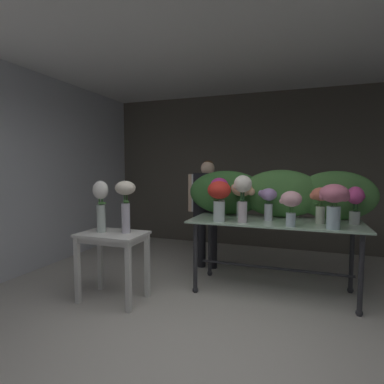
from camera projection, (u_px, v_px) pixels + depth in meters
ground_plane at (241, 281)px, 4.00m from camera, size 8.44×8.44×0.00m
wall_back at (262, 171)px, 5.69m from camera, size 5.88×0.12×2.83m
wall_left at (58, 171)px, 4.88m from camera, size 0.12×3.96×2.83m
ceiling_slab at (244, 52)px, 3.77m from camera, size 6.00×3.96×0.12m
display_table_glass at (274, 233)px, 3.59m from camera, size 1.93×0.81×0.86m
side_table_white at (113, 243)px, 3.39m from camera, size 0.71×0.48×0.76m
florist at (207, 202)px, 4.48m from camera, size 0.60×0.24×1.58m
foliage_backdrop at (275, 194)px, 3.82m from camera, size 2.26×0.30×0.59m
vase_blush_snapdragons at (291, 203)px, 3.21m from camera, size 0.23×0.22×0.37m
vase_lilac_lilies at (268, 200)px, 3.58m from camera, size 0.22×0.19×0.38m
vase_fuchsia_anemones at (355, 202)px, 3.33m from camera, size 0.19×0.18×0.41m
vase_ivory_peonies at (243, 193)px, 3.44m from camera, size 0.21×0.20×0.53m
vase_rosy_carnations at (334, 200)px, 3.07m from camera, size 0.29×0.28×0.45m
vase_coral_roses at (320, 200)px, 3.36m from camera, size 0.22×0.20×0.40m
vase_magenta_freesia at (219, 194)px, 3.84m from camera, size 0.22×0.22×0.49m
vase_peach_hydrangea at (242, 194)px, 3.77m from camera, size 0.29×0.26×0.45m
vase_scarlet_stock at (219, 196)px, 3.50m from camera, size 0.27×0.27×0.47m
vase_white_roses_tall at (101, 202)px, 3.40m from camera, size 0.18×0.17×0.57m
vase_cream_lisianthus_tall at (126, 199)px, 3.35m from camera, size 0.22×0.22×0.57m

